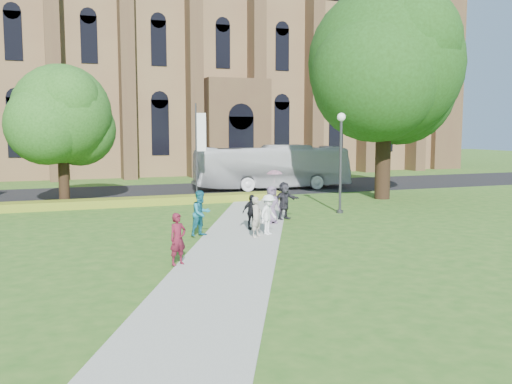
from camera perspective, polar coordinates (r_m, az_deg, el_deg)
name	(u,v)px	position (r m, az deg, el deg)	size (l,w,h in m)	color
ground	(247,247)	(21.50, -0.88, -5.53)	(160.00, 160.00, 0.00)	#29591A
road	(152,192)	(40.68, -10.37, 0.03)	(160.00, 10.00, 0.02)	black
footpath	(239,242)	(22.42, -1.74, -4.99)	(3.20, 30.00, 0.04)	#B2B2A8
flower_hedge	(138,202)	(33.67, -11.69, -0.94)	(18.00, 1.40, 0.45)	#A98E21
cathedral	(210,47)	(62.53, -4.60, 14.22)	(52.60, 18.25, 28.00)	olive
streetlamp	(341,150)	(30.10, 8.48, 4.14)	(0.44, 0.44, 5.24)	#38383D
large_tree	(385,65)	(36.98, 12.80, 12.32)	(9.60, 9.60, 13.20)	#332114
street_tree_1	(61,114)	(34.34, -18.88, 7.35)	(5.60, 5.60, 8.05)	#332114
banner_pole_0	(198,145)	(36.21, -5.83, 4.69)	(0.70, 0.10, 6.00)	#38383D
tour_coach	(272,167)	(41.68, 1.64, 2.51)	(2.69, 11.50, 3.20)	silver
pedestrian_0	(178,239)	(18.64, -7.83, -4.67)	(0.62, 0.40, 1.69)	#5A1424
pedestrian_1	(201,213)	(23.48, -5.52, -2.13)	(0.91, 0.71, 1.87)	#196980
pedestrian_2	(268,214)	(23.70, 1.26, -2.26)	(1.08, 0.62, 1.68)	white
pedestrian_3	(251,212)	(24.90, -0.47, -2.00)	(0.90, 0.37, 1.53)	black
pedestrian_4	(271,205)	(26.50, 1.56, -1.28)	(0.85, 0.55, 1.73)	slate
pedestrian_5	(284,200)	(27.73, 2.83, -0.85)	(1.69, 0.54, 1.82)	#26242C
pedestrian_6	(256,217)	(23.13, 0.05, -2.51)	(0.60, 0.39, 1.64)	#A59A89
parasol	(274,179)	(26.52, 1.85, 1.32)	(0.74, 0.74, 0.65)	pink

